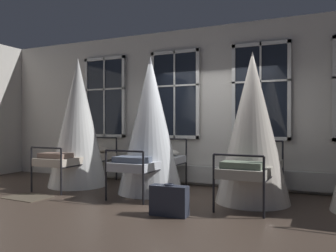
{
  "coord_description": "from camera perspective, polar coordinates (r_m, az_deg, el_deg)",
  "views": [
    {
      "loc": [
        2.09,
        -5.76,
        1.34
      ],
      "look_at": [
        -0.61,
        0.21,
        1.3
      ],
      "focal_mm": 36.77,
      "sensor_mm": 36.0,
      "label": 1
    }
  ],
  "objects": [
    {
      "name": "ground",
      "position": [
        6.27,
        4.42,
        -11.98
      ],
      "size": [
        20.82,
        20.82,
        0.0
      ],
      "primitive_type": "plane",
      "color": "#4C3D33"
    },
    {
      "name": "back_wall_with_windows",
      "position": [
        7.47,
        8.1,
        3.26
      ],
      "size": [
        11.41,
        0.1,
        3.44
      ],
      "primitive_type": "cube",
      "color": "silver",
      "rests_on": "ground"
    },
    {
      "name": "window_bank",
      "position": [
        7.34,
        7.83,
        -0.59
      ],
      "size": [
        6.79,
        0.1,
        2.91
      ],
      "color": "black",
      "rests_on": "ground"
    },
    {
      "name": "cot_first",
      "position": [
        7.72,
        -14.69,
        0.34
      ],
      "size": [
        1.26,
        1.94,
        2.77
      ],
      "rotation": [
        0.0,
        0.0,
        1.57
      ],
      "color": "black",
      "rests_on": "ground"
    },
    {
      "name": "cot_second",
      "position": [
        6.71,
        -2.94,
        -0.1
      ],
      "size": [
        1.26,
        1.94,
        2.66
      ],
      "rotation": [
        0.0,
        0.0,
        1.56
      ],
      "color": "black",
      "rests_on": "ground"
    },
    {
      "name": "cot_third",
      "position": [
        6.05,
        13.8,
        -0.55
      ],
      "size": [
        1.26,
        1.96,
        2.58
      ],
      "rotation": [
        0.0,
        0.0,
        1.54
      ],
      "color": "black",
      "rests_on": "ground"
    },
    {
      "name": "rug_first",
      "position": [
        6.88,
        -22.26,
        -10.87
      ],
      "size": [
        0.83,
        0.6,
        0.01
      ],
      "primitive_type": "cube",
      "rotation": [
        0.0,
        0.0,
        -0.05
      ],
      "color": "brown",
      "rests_on": "ground"
    },
    {
      "name": "suitcase_dark",
      "position": [
        5.13,
        0.2,
        -12.23
      ],
      "size": [
        0.57,
        0.23,
        0.47
      ],
      "rotation": [
        0.0,
        0.0,
        0.04
      ],
      "color": "#2D3342",
      "rests_on": "ground"
    }
  ]
}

